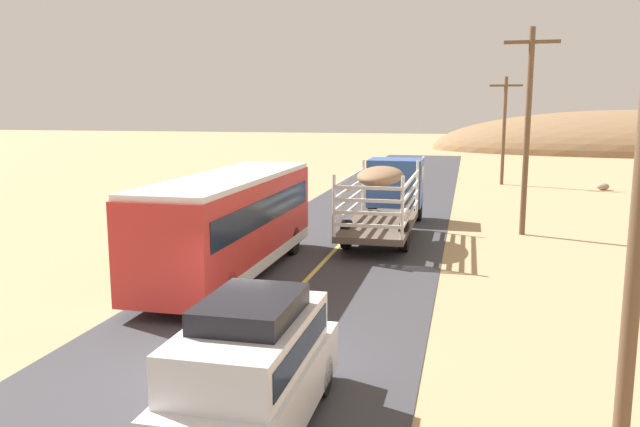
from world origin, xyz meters
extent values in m
plane|color=tan|center=(0.00, 0.00, 0.00)|extent=(240.00, 240.00, 0.00)
cube|color=#38383D|center=(0.00, 0.00, 0.01)|extent=(8.00, 120.00, 0.02)
cube|color=#D8CC4C|center=(0.00, 0.00, 0.02)|extent=(0.16, 117.60, 0.00)
cube|color=silver|center=(1.44, -2.42, 0.70)|extent=(1.90, 4.60, 0.90)
cube|color=silver|center=(1.44, -2.57, 1.55)|extent=(1.75, 3.59, 0.80)
cube|color=#192333|center=(1.44, -2.57, 1.57)|extent=(1.79, 3.22, 0.44)
cube|color=black|center=(1.44, -2.52, 2.13)|extent=(1.42, 2.07, 0.36)
cylinder|color=black|center=(0.62, -1.00, 0.40)|extent=(0.26, 0.76, 0.76)
cylinder|color=black|center=(2.26, -1.00, 0.40)|extent=(0.26, 0.76, 0.76)
cube|color=#3359A5|center=(1.46, 18.03, 1.82)|extent=(2.50, 2.20, 2.20)
cube|color=#192333|center=(1.46, 18.03, 2.27)|extent=(2.53, 1.54, 0.70)
cube|color=brown|center=(1.46, 12.63, 0.72)|extent=(2.50, 6.40, 0.24)
cylinder|color=silver|center=(0.27, 15.77, 1.94)|extent=(0.12, 0.12, 2.20)
cylinder|color=silver|center=(2.65, 15.77, 1.94)|extent=(0.12, 0.12, 2.20)
cylinder|color=silver|center=(0.27, 9.49, 1.94)|extent=(0.12, 0.12, 2.20)
cylinder|color=silver|center=(2.65, 9.49, 1.94)|extent=(0.12, 0.12, 2.20)
cube|color=silver|center=(0.25, 12.63, 1.28)|extent=(0.08, 6.30, 0.12)
cube|color=silver|center=(2.67, 12.63, 1.28)|extent=(0.08, 6.30, 0.12)
cube|color=silver|center=(1.46, 9.47, 1.28)|extent=(2.40, 0.08, 0.12)
cube|color=silver|center=(0.25, 12.63, 1.72)|extent=(0.08, 6.30, 0.12)
cube|color=silver|center=(2.67, 12.63, 1.72)|extent=(0.08, 6.30, 0.12)
cube|color=silver|center=(1.46, 9.47, 1.72)|extent=(2.40, 0.08, 0.12)
cube|color=silver|center=(0.25, 12.63, 2.16)|extent=(0.08, 6.30, 0.12)
cube|color=silver|center=(2.67, 12.63, 2.16)|extent=(0.08, 6.30, 0.12)
cube|color=silver|center=(1.46, 9.47, 2.16)|extent=(2.40, 0.08, 0.12)
cube|color=silver|center=(0.25, 12.63, 2.60)|extent=(0.08, 6.30, 0.12)
cube|color=silver|center=(2.67, 12.63, 2.60)|extent=(0.08, 6.30, 0.12)
cube|color=silver|center=(1.46, 9.47, 2.60)|extent=(2.40, 0.08, 0.12)
ellipsoid|color=#8C6B4C|center=(1.46, 12.63, 2.69)|extent=(1.75, 3.84, 0.70)
cylinder|color=black|center=(0.37, 18.03, 0.57)|extent=(0.32, 1.10, 1.10)
cylinder|color=black|center=(2.55, 18.03, 0.57)|extent=(0.32, 1.10, 1.10)
cylinder|color=black|center=(0.37, 11.35, 0.57)|extent=(0.32, 1.10, 1.10)
cylinder|color=black|center=(2.55, 11.35, 0.57)|extent=(0.32, 1.10, 1.10)
cube|color=red|center=(-2.48, 6.71, 1.72)|extent=(2.50, 10.00, 2.70)
cube|color=white|center=(-2.48, 6.71, 3.15)|extent=(2.45, 9.80, 0.16)
cube|color=#192333|center=(-2.48, 6.71, 2.19)|extent=(2.54, 9.20, 0.80)
cube|color=silver|center=(-2.48, 6.71, 0.57)|extent=(2.53, 9.80, 0.36)
cylinder|color=black|center=(-3.58, 9.96, 0.52)|extent=(0.30, 1.00, 1.00)
cylinder|color=black|center=(-1.38, 9.96, 0.52)|extent=(0.30, 1.00, 1.00)
cylinder|color=black|center=(-3.58, 3.46, 0.52)|extent=(0.30, 1.00, 1.00)
cylinder|color=black|center=(-1.38, 3.46, 0.52)|extent=(0.30, 1.00, 1.00)
cylinder|color=brown|center=(7.10, -2.40, 3.90)|extent=(0.24, 0.24, 7.80)
cylinder|color=brown|center=(7.10, 15.77, 4.27)|extent=(0.24, 0.24, 8.54)
cube|color=brown|center=(7.10, 15.77, 7.94)|extent=(2.20, 0.14, 0.14)
cylinder|color=brown|center=(7.10, 33.95, 3.70)|extent=(0.24, 0.24, 7.40)
cube|color=brown|center=(7.10, 33.95, 6.80)|extent=(2.20, 0.14, 0.14)
ellipsoid|color=gray|center=(13.40, 32.28, 0.24)|extent=(0.77, 0.63, 0.47)
ellipsoid|color=olive|center=(24.62, 73.34, 0.00)|extent=(49.09, 25.56, 10.07)
camera|label=1|loc=(4.76, -11.83, 5.32)|focal=35.54mm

